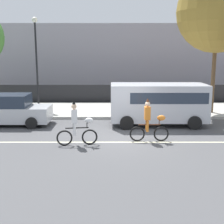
# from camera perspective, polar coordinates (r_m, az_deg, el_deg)

# --- Properties ---
(ground_plane) EXTENTS (80.00, 80.00, 0.00)m
(ground_plane) POSITION_cam_1_polar(r_m,az_deg,el_deg) (14.08, 2.85, -4.96)
(ground_plane) COLOR #4C4C4F
(road_centre_line) EXTENTS (36.00, 0.14, 0.01)m
(road_centre_line) POSITION_cam_1_polar(r_m,az_deg,el_deg) (13.60, 2.94, -5.53)
(road_centre_line) COLOR beige
(road_centre_line) RESTS_ON ground
(sidewalk_curb) EXTENTS (60.00, 5.00, 0.15)m
(sidewalk_curb) POSITION_cam_1_polar(r_m,az_deg,el_deg) (20.38, 2.05, 0.38)
(sidewalk_curb) COLOR #ADAAA3
(sidewalk_curb) RESTS_ON ground
(fence_line) EXTENTS (40.00, 0.08, 1.40)m
(fence_line) POSITION_cam_1_polar(r_m,az_deg,el_deg) (23.14, 1.84, 3.27)
(fence_line) COLOR black
(fence_line) RESTS_ON ground
(building_backdrop) EXTENTS (28.00, 8.00, 6.17)m
(building_backdrop) POSITION_cam_1_polar(r_m,az_deg,el_deg) (31.60, 4.52, 9.75)
(building_backdrop) COLOR #99939E
(building_backdrop) RESTS_ON ground
(parade_cyclist_zebra) EXTENTS (1.71, 0.52, 1.92)m
(parade_cyclist_zebra) POSITION_cam_1_polar(r_m,az_deg,el_deg) (13.04, -6.12, -2.51)
(parade_cyclist_zebra) COLOR black
(parade_cyclist_zebra) RESTS_ON ground
(parade_cyclist_orange) EXTENTS (1.72, 0.50, 1.92)m
(parade_cyclist_orange) POSITION_cam_1_polar(r_m,az_deg,el_deg) (13.61, 7.20, -1.95)
(parade_cyclist_orange) COLOR black
(parade_cyclist_orange) RESTS_ON ground
(parked_van_silver) EXTENTS (5.00, 2.22, 2.18)m
(parked_van_silver) POSITION_cam_1_polar(r_m,az_deg,el_deg) (16.61, 8.99, 1.95)
(parked_van_silver) COLOR silver
(parked_van_silver) RESTS_ON ground
(parked_car_silver) EXTENTS (4.10, 1.92, 1.64)m
(parked_car_silver) POSITION_cam_1_polar(r_m,az_deg,el_deg) (17.38, -17.76, 0.29)
(parked_car_silver) COLOR #B7BABF
(parked_car_silver) RESTS_ON ground
(street_lamp_post) EXTENTS (0.36, 0.36, 5.86)m
(street_lamp_post) POSITION_cam_1_polar(r_m,az_deg,el_deg) (21.38, -13.45, 11.14)
(street_lamp_post) COLOR black
(street_lamp_post) RESTS_ON sidewalk_curb
(street_tree_far_corner) EXTENTS (4.73, 4.73, 8.32)m
(street_tree_far_corner) POSITION_cam_1_polar(r_m,az_deg,el_deg) (19.95, 18.98, 16.93)
(street_tree_far_corner) COLOR brown
(street_tree_far_corner) RESTS_ON sidewalk_curb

